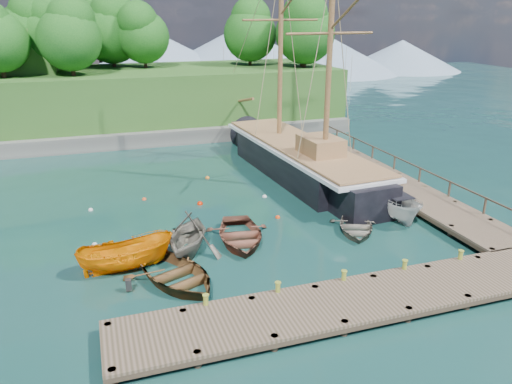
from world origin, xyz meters
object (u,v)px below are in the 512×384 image
rowboat_0 (177,282)px  schooner (300,162)px  rowboat_3 (355,232)px  cabin_boat_white (396,218)px  rowboat_2 (240,242)px  rowboat_1 (188,252)px  motorboat_orange (128,270)px

rowboat_0 → schooner: size_ratio=0.20×
rowboat_3 → cabin_boat_white: bearing=39.7°
rowboat_2 → rowboat_3: rowboat_2 is taller
rowboat_1 → motorboat_orange: size_ratio=0.94×
rowboat_1 → motorboat_orange: rowboat_1 is taller
rowboat_1 → rowboat_3: bearing=23.3°
rowboat_0 → rowboat_3: (10.26, 2.33, 0.00)m
rowboat_2 → rowboat_3: (6.37, -0.77, 0.00)m
rowboat_3 → motorboat_orange: 12.24m
rowboat_1 → cabin_boat_white: (12.37, 0.46, 0.00)m
rowboat_3 → schooner: bearing=107.7°
rowboat_3 → motorboat_orange: size_ratio=0.86×
rowboat_1 → cabin_boat_white: rowboat_1 is taller
rowboat_2 → motorboat_orange: 5.99m
cabin_boat_white → rowboat_2: bearing=-171.8°
rowboat_0 → motorboat_orange: 2.71m
rowboat_0 → schooner: (11.28, 12.52, 1.03)m
rowboat_0 → rowboat_1: size_ratio=1.20×
rowboat_0 → schooner: schooner is taller
schooner → rowboat_0: bearing=-135.8°
rowboat_0 → cabin_boat_white: bearing=-8.4°
rowboat_1 → schooner: bearing=69.9°
rowboat_3 → motorboat_orange: bearing=-154.3°
rowboat_1 → rowboat_3: rowboat_1 is taller
motorboat_orange → rowboat_2: bearing=-82.5°
rowboat_0 → cabin_boat_white: (13.44, 3.26, 0.00)m
rowboat_1 → rowboat_3: size_ratio=1.10×
rowboat_0 → motorboat_orange: size_ratio=1.13×
motorboat_orange → cabin_boat_white: (15.42, 1.40, 0.00)m
rowboat_3 → cabin_boat_white: cabin_boat_white is taller
cabin_boat_white → rowboat_3: bearing=-156.5°
cabin_boat_white → schooner: 9.56m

